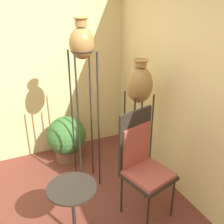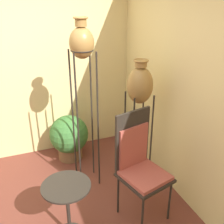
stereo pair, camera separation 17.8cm
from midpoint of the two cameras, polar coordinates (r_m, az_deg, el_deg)
The scene contains 7 objects.
wall_back at distance 3.84m, azimuth -23.00°, elevation 8.49°, with size 7.37×0.06×2.70m.
wall_right at distance 2.86m, azimuth 16.20°, elevation 4.62°, with size 0.06×7.37×2.70m.
vase_stand_tall at distance 2.89m, azimuth -8.36°, elevation 13.09°, with size 0.27×0.27×2.06m.
vase_stand_medium at distance 3.06m, azimuth 4.35°, elevation 5.52°, with size 0.31×0.31×1.61m.
chair at distance 2.81m, azimuth 4.76°, elevation -10.48°, with size 0.56×0.57×1.20m.
side_table at distance 2.67m, azimuth -10.53°, elevation -18.66°, with size 0.47×0.47×0.63m.
potted_plant at distance 3.90m, azimuth -11.15°, elevation -5.55°, with size 0.56×0.56×0.68m.
Camera 1 is at (-0.18, -1.98, 2.25)m, focal length 42.00 mm.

